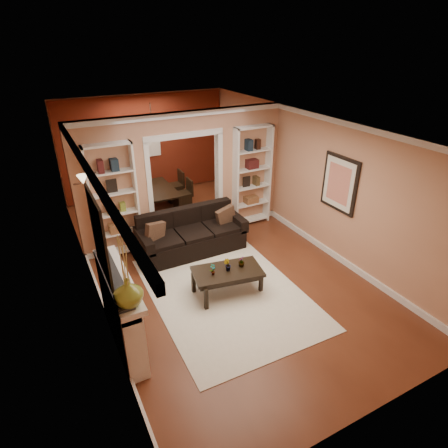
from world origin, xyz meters
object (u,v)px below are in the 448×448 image
coffee_table (227,281)px  bookshelf_left (114,202)px  dining_table (158,198)px  bookshelf_right (252,177)px  fireplace (122,311)px  sofa (192,232)px

coffee_table → bookshelf_left: size_ratio=0.51×
dining_table → bookshelf_left: bearing=141.8°
bookshelf_left → bookshelf_right: bearing=0.0°
coffee_table → bookshelf_left: 2.70m
coffee_table → fireplace: 1.94m
dining_table → bookshelf_right: bearing=-137.1°
dining_table → fireplace: bearing=155.6°
bookshelf_right → bookshelf_left: bearing=180.0°
bookshelf_left → coffee_table: bearing=-58.2°
bookshelf_right → dining_table: bearing=132.9°
dining_table → sofa: bearing=178.3°
coffee_table → fireplace: fireplace is taller
sofa → dining_table: size_ratio=1.41×
bookshelf_left → fireplace: (-0.54, -2.53, -0.57)m
bookshelf_left → fireplace: bookshelf_left is taller
bookshelf_right → fireplace: 4.47m
sofa → bookshelf_left: 1.64m
coffee_table → bookshelf_right: (1.77, 2.15, 0.93)m
bookshelf_left → fireplace: bearing=-102.0°
sofa → bookshelf_right: bookshelf_right is taller
fireplace → dining_table: size_ratio=1.10×
bookshelf_left → bookshelf_right: same height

